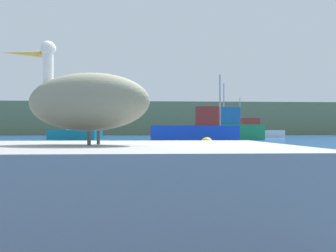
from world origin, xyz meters
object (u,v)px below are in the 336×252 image
object	(u,v)px
fishing_boat_blue	(197,131)
fishing_boat_teal	(76,131)
fishing_boat_green	(236,128)
pelican	(87,101)
mooring_buoy	(207,144)
fishing_boat_white	(254,131)

from	to	relation	value
fishing_boat_blue	fishing_boat_teal	world-z (taller)	fishing_boat_blue
fishing_boat_green	fishing_boat_teal	bearing A→B (deg)	-21.76
pelican	fishing_boat_blue	world-z (taller)	fishing_boat_blue
pelican	fishing_boat_teal	bearing A→B (deg)	-62.32
fishing_boat_blue	fishing_boat_teal	bearing A→B (deg)	139.37
pelican	fishing_boat_teal	xyz separation A→B (m)	(-6.68, 33.01, -0.40)
pelican	mooring_buoy	world-z (taller)	pelican
fishing_boat_white	fishing_boat_green	xyz separation A→B (m)	(-5.09, -10.72, 0.28)
fishing_boat_teal	mooring_buoy	world-z (taller)	fishing_boat_teal
fishing_boat_teal	fishing_boat_blue	bearing A→B (deg)	-24.55
fishing_boat_green	mooring_buoy	distance (m)	18.45
pelican	fishing_boat_teal	size ratio (longest dim) A/B	0.25
fishing_boat_white	mooring_buoy	distance (m)	30.25
fishing_boat_teal	fishing_boat_white	xyz separation A→B (m)	(20.96, 8.74, 0.01)
fishing_boat_white	fishing_boat_green	bearing A→B (deg)	60.28
mooring_buoy	fishing_boat_blue	bearing A→B (deg)	85.16
pelican	mooring_buoy	xyz separation A→B (m)	(3.35, 13.55, -0.91)
fishing_boat_blue	pelican	bearing A→B (deg)	-96.02
pelican	fishing_boat_green	distance (m)	32.36
pelican	fishing_boat_white	world-z (taller)	fishing_boat_white
fishing_boat_teal	mooring_buoy	size ratio (longest dim) A/B	9.24
pelican	fishing_boat_white	bearing A→B (deg)	-92.65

